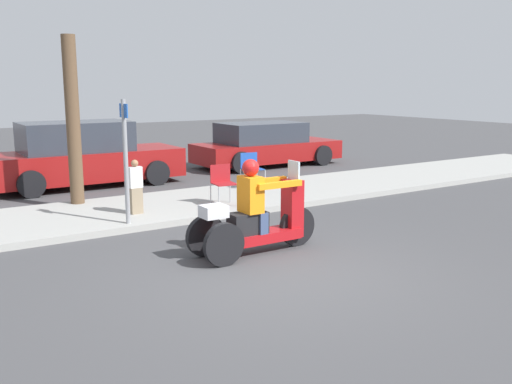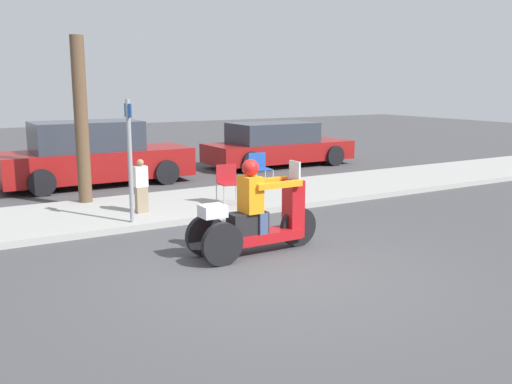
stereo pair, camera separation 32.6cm
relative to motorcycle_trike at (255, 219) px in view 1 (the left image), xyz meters
name	(u,v)px [view 1 (the left image)]	position (x,y,z in m)	size (l,w,h in m)	color
ground_plane	(282,274)	(-0.21, -1.00, -0.54)	(60.00, 60.00, 0.00)	#424244
sidewalk_strip	(151,209)	(-0.21, 3.60, -0.48)	(28.00, 2.80, 0.12)	#9E9E99
motorcycle_trike	(255,219)	(0.00, 0.00, 0.00)	(2.15, 0.65, 1.47)	black
spectator_near_curb	(136,188)	(-0.71, 3.11, 0.09)	(0.25, 0.15, 1.04)	gray
folding_chair_set_back	(251,166)	(2.67, 4.33, 0.09)	(0.51, 0.51, 0.82)	#A5A8AD
folding_chair_curbside	(223,180)	(1.09, 2.93, 0.09)	(0.51, 0.51, 0.82)	#A5A8AD
parked_car_lot_right	(83,156)	(-0.48, 7.30, 0.23)	(4.75, 1.95, 1.64)	maroon
parked_car_lot_center	(265,145)	(5.41, 7.79, 0.12)	(4.71, 1.99, 1.37)	maroon
tree_trunk	(73,121)	(-1.39, 4.70, 1.29)	(0.28, 0.28, 3.42)	brown
street_sign	(126,157)	(-1.13, 2.45, 0.78)	(0.08, 0.36, 2.20)	gray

